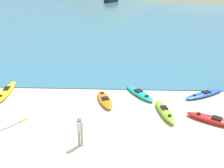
{
  "coord_description": "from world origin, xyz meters",
  "views": [
    {
      "loc": [
        2.17,
        -9.76,
        8.2
      ],
      "look_at": [
        1.47,
        7.31,
        0.5
      ],
      "focal_mm": 42.0,
      "sensor_mm": 36.0,
      "label": 1
    }
  ],
  "objects_px": {
    "kayak_on_sand_2": "(204,94)",
    "person_near_foreground": "(80,129)",
    "kayak_on_sand_6": "(165,111)",
    "loose_paddle": "(5,129)",
    "kayak_on_sand_1": "(140,93)",
    "kayak_on_sand_4": "(214,120)",
    "kayak_on_sand_0": "(6,92)",
    "kayak_on_sand_3": "(105,100)"
  },
  "relations": [
    {
      "from": "kayak_on_sand_4",
      "to": "kayak_on_sand_0",
      "type": "bearing_deg",
      "value": 166.69
    },
    {
      "from": "kayak_on_sand_2",
      "to": "kayak_on_sand_3",
      "type": "distance_m",
      "value": 6.9
    },
    {
      "from": "person_near_foreground",
      "to": "kayak_on_sand_0",
      "type": "bearing_deg",
      "value": 137.64
    },
    {
      "from": "person_near_foreground",
      "to": "kayak_on_sand_2",
      "type": "bearing_deg",
      "value": 36.89
    },
    {
      "from": "kayak_on_sand_1",
      "to": "kayak_on_sand_2",
      "type": "height_order",
      "value": "kayak_on_sand_1"
    },
    {
      "from": "kayak_on_sand_0",
      "to": "loose_paddle",
      "type": "height_order",
      "value": "kayak_on_sand_0"
    },
    {
      "from": "kayak_on_sand_4",
      "to": "kayak_on_sand_6",
      "type": "relative_size",
      "value": 1.07
    },
    {
      "from": "kayak_on_sand_2",
      "to": "kayak_on_sand_3",
      "type": "bearing_deg",
      "value": -170.61
    },
    {
      "from": "kayak_on_sand_2",
      "to": "person_near_foreground",
      "type": "xyz_separation_m",
      "value": [
        -7.71,
        -5.79,
        0.81
      ]
    },
    {
      "from": "kayak_on_sand_0",
      "to": "kayak_on_sand_2",
      "type": "bearing_deg",
      "value": 0.92
    },
    {
      "from": "kayak_on_sand_2",
      "to": "loose_paddle",
      "type": "distance_m",
      "value": 12.94
    },
    {
      "from": "kayak_on_sand_2",
      "to": "kayak_on_sand_3",
      "type": "relative_size",
      "value": 1.15
    },
    {
      "from": "loose_paddle",
      "to": "kayak_on_sand_3",
      "type": "bearing_deg",
      "value": 32.89
    },
    {
      "from": "kayak_on_sand_3",
      "to": "person_near_foreground",
      "type": "relative_size",
      "value": 1.68
    },
    {
      "from": "person_near_foreground",
      "to": "loose_paddle",
      "type": "relative_size",
      "value": 0.72
    },
    {
      "from": "loose_paddle",
      "to": "kayak_on_sand_1",
      "type": "bearing_deg",
      "value": 30.37
    },
    {
      "from": "kayak_on_sand_6",
      "to": "loose_paddle",
      "type": "xyz_separation_m",
      "value": [
        -9.03,
        -1.98,
        -0.17
      ]
    },
    {
      "from": "kayak_on_sand_4",
      "to": "person_near_foreground",
      "type": "relative_size",
      "value": 1.88
    },
    {
      "from": "kayak_on_sand_6",
      "to": "kayak_on_sand_4",
      "type": "bearing_deg",
      "value": -17.04
    },
    {
      "from": "kayak_on_sand_1",
      "to": "person_near_foreground",
      "type": "relative_size",
      "value": 1.72
    },
    {
      "from": "kayak_on_sand_4",
      "to": "loose_paddle",
      "type": "height_order",
      "value": "kayak_on_sand_4"
    },
    {
      "from": "kayak_on_sand_1",
      "to": "person_near_foreground",
      "type": "xyz_separation_m",
      "value": [
        -3.26,
        -5.72,
        0.8
      ]
    },
    {
      "from": "kayak_on_sand_2",
      "to": "kayak_on_sand_6",
      "type": "bearing_deg",
      "value": -140.03
    },
    {
      "from": "kayak_on_sand_2",
      "to": "kayak_on_sand_6",
      "type": "height_order",
      "value": "kayak_on_sand_6"
    },
    {
      "from": "person_near_foreground",
      "to": "loose_paddle",
      "type": "height_order",
      "value": "person_near_foreground"
    },
    {
      "from": "kayak_on_sand_2",
      "to": "kayak_on_sand_6",
      "type": "distance_m",
      "value": 4.01
    },
    {
      "from": "kayak_on_sand_1",
      "to": "kayak_on_sand_2",
      "type": "xyz_separation_m",
      "value": [
        4.45,
        0.07,
        -0.01
      ]
    },
    {
      "from": "kayak_on_sand_6",
      "to": "loose_paddle",
      "type": "bearing_deg",
      "value": -167.67
    },
    {
      "from": "kayak_on_sand_0",
      "to": "kayak_on_sand_4",
      "type": "distance_m",
      "value": 13.77
    },
    {
      "from": "kayak_on_sand_1",
      "to": "kayak_on_sand_2",
      "type": "relative_size",
      "value": 0.89
    },
    {
      "from": "kayak_on_sand_3",
      "to": "person_near_foreground",
      "type": "xyz_separation_m",
      "value": [
        -0.9,
        -4.66,
        0.79
      ]
    },
    {
      "from": "kayak_on_sand_3",
      "to": "kayak_on_sand_6",
      "type": "height_order",
      "value": "kayak_on_sand_6"
    },
    {
      "from": "kayak_on_sand_3",
      "to": "kayak_on_sand_4",
      "type": "distance_m",
      "value": 6.79
    },
    {
      "from": "kayak_on_sand_2",
      "to": "kayak_on_sand_6",
      "type": "relative_size",
      "value": 1.1
    },
    {
      "from": "person_near_foreground",
      "to": "kayak_on_sand_4",
      "type": "bearing_deg",
      "value": 18.16
    },
    {
      "from": "kayak_on_sand_0",
      "to": "person_near_foreground",
      "type": "bearing_deg",
      "value": -42.36
    },
    {
      "from": "kayak_on_sand_4",
      "to": "loose_paddle",
      "type": "distance_m",
      "value": 11.76
    },
    {
      "from": "kayak_on_sand_0",
      "to": "person_near_foreground",
      "type": "distance_m",
      "value": 8.29
    },
    {
      "from": "kayak_on_sand_0",
      "to": "kayak_on_sand_4",
      "type": "height_order",
      "value": "kayak_on_sand_4"
    },
    {
      "from": "kayak_on_sand_2",
      "to": "loose_paddle",
      "type": "height_order",
      "value": "kayak_on_sand_2"
    },
    {
      "from": "kayak_on_sand_0",
      "to": "kayak_on_sand_4",
      "type": "xyz_separation_m",
      "value": [
        13.4,
        -3.17,
        0.0
      ]
    },
    {
      "from": "kayak_on_sand_6",
      "to": "person_near_foreground",
      "type": "relative_size",
      "value": 1.76
    }
  ]
}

